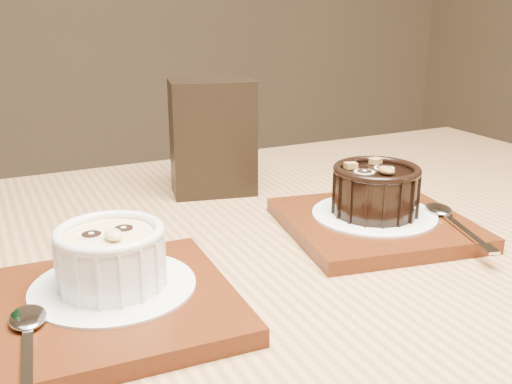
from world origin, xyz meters
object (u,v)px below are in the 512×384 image
tray_right (375,224)px  table (251,357)px  condiment_stand (213,138)px  ramekin_white (111,254)px  tray_left (115,305)px  ramekin_dark (376,188)px

tray_right → table: bearing=-166.4°
condiment_stand → ramekin_white: bearing=-124.5°
tray_left → tray_right: bearing=14.0°
ramekin_dark → tray_right: bearing=-122.6°
condiment_stand → tray_right: bearing=-59.0°
ramekin_white → tray_right: bearing=4.5°
ramekin_white → table: bearing=1.1°
tray_left → tray_right: 0.29m
tray_right → ramekin_dark: bearing=66.0°
tray_right → condiment_stand: condiment_stand is taller
tray_left → ramekin_white: size_ratio=2.11×
condiment_stand → ramekin_dark: bearing=-57.5°
table → tray_right: size_ratio=6.89×
table → ramekin_white: 0.18m
table → condiment_stand: size_ratio=8.86×
tray_right → condiment_stand: size_ratio=1.29×
table → tray_left: size_ratio=6.89×
tray_right → ramekin_dark: ramekin_dark is taller
ramekin_white → tray_right: 0.29m
tray_right → ramekin_white: bearing=-169.1°
ramekin_dark → table: bearing=-173.1°
ramekin_dark → condiment_stand: (-0.12, 0.18, 0.03)m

